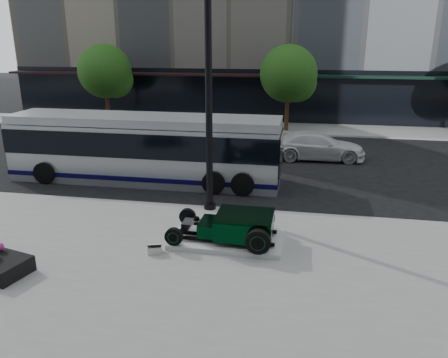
% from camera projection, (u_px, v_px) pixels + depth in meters
% --- Properties ---
extents(ground, '(120.00, 120.00, 0.00)m').
position_uv_depth(ground, '(247.00, 193.00, 18.09)').
color(ground, black).
rests_on(ground, ground).
extents(sidewalk_far, '(70.00, 4.00, 0.12)m').
position_uv_depth(sidewalk_far, '(272.00, 128.00, 31.19)').
color(sidewalk_far, gray).
rests_on(sidewalk_far, ground).
extents(street_trees, '(29.80, 3.80, 5.70)m').
position_uv_depth(street_trees, '(291.00, 76.00, 28.99)').
color(street_trees, black).
rests_on(street_trees, sidewalk_far).
extents(display_plinth, '(3.40, 1.80, 0.15)m').
position_uv_depth(display_plinth, '(227.00, 240.00, 13.46)').
color(display_plinth, silver).
rests_on(display_plinth, sidewalk_near).
extents(hot_rod, '(3.22, 2.00, 0.81)m').
position_uv_depth(hot_rod, '(238.00, 225.00, 13.25)').
color(hot_rod, black).
rests_on(hot_rod, display_plinth).
extents(info_plaque, '(0.47, 0.40, 0.31)m').
position_uv_depth(info_plaque, '(155.00, 249.00, 12.75)').
color(info_plaque, silver).
rests_on(info_plaque, sidewalk_near).
extents(lamppost, '(0.44, 0.44, 7.92)m').
position_uv_depth(lamppost, '(209.00, 110.00, 15.04)').
color(lamppost, black).
rests_on(lamppost, sidewalk_near).
extents(transit_bus, '(12.12, 2.88, 2.92)m').
position_uv_depth(transit_bus, '(145.00, 148.00, 19.39)').
color(transit_bus, '#A7ABB1').
rests_on(transit_bus, ground).
extents(white_sedan, '(5.05, 2.26, 1.44)m').
position_uv_depth(white_sedan, '(317.00, 146.00, 23.08)').
color(white_sedan, silver).
rests_on(white_sedan, ground).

